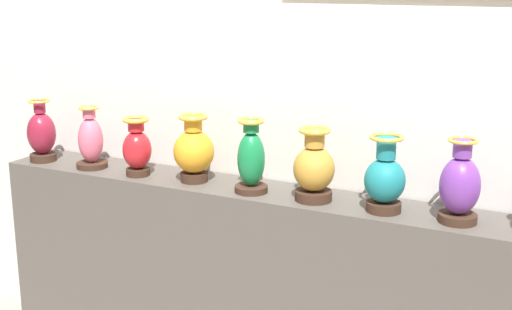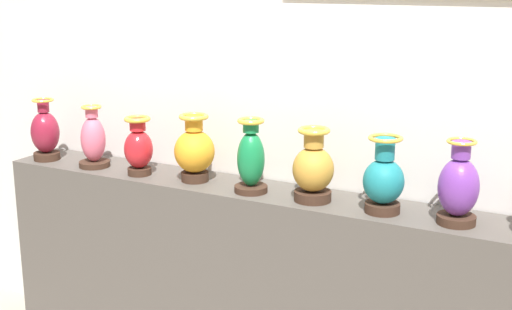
{
  "view_description": "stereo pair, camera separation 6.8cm",
  "coord_description": "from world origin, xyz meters",
  "px_view_note": "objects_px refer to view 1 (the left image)",
  "views": [
    {
      "loc": [
        1.36,
        -2.69,
        1.9
      ],
      "look_at": [
        0.0,
        0.0,
        1.12
      ],
      "focal_mm": 49.55,
      "sensor_mm": 36.0,
      "label": 1
    },
    {
      "loc": [
        1.42,
        -2.66,
        1.9
      ],
      "look_at": [
        0.0,
        0.0,
        1.12
      ],
      "focal_mm": 49.55,
      "sensor_mm": 36.0,
      "label": 2
    }
  ],
  "objects_px": {
    "vase_crimson": "(137,148)",
    "vase_amber": "(194,151)",
    "vase_teal": "(385,179)",
    "vase_burgundy": "(42,134)",
    "vase_violet": "(460,186)",
    "vase_emerald": "(250,159)",
    "vase_rose": "(91,142)",
    "vase_ochre": "(314,169)"
  },
  "relations": [
    {
      "from": "vase_teal",
      "to": "vase_amber",
      "type": "bearing_deg",
      "value": 178.73
    },
    {
      "from": "vase_amber",
      "to": "vase_violet",
      "type": "xyz_separation_m",
      "value": [
        1.2,
        -0.02,
        -0.0
      ]
    },
    {
      "from": "vase_burgundy",
      "to": "vase_teal",
      "type": "bearing_deg",
      "value": 0.42
    },
    {
      "from": "vase_teal",
      "to": "vase_burgundy",
      "type": "bearing_deg",
      "value": -179.58
    },
    {
      "from": "vase_emerald",
      "to": "vase_amber",
      "type": "bearing_deg",
      "value": 174.8
    },
    {
      "from": "vase_rose",
      "to": "vase_emerald",
      "type": "xyz_separation_m",
      "value": [
        0.89,
        -0.0,
        0.02
      ]
    },
    {
      "from": "vase_rose",
      "to": "vase_teal",
      "type": "xyz_separation_m",
      "value": [
        1.49,
        0.0,
        0.0
      ]
    },
    {
      "from": "vase_rose",
      "to": "vase_ochre",
      "type": "distance_m",
      "value": 1.18
    },
    {
      "from": "vase_rose",
      "to": "vase_violet",
      "type": "bearing_deg",
      "value": 0.24
    },
    {
      "from": "vase_crimson",
      "to": "vase_teal",
      "type": "distance_m",
      "value": 1.2
    },
    {
      "from": "vase_crimson",
      "to": "vase_ochre",
      "type": "height_order",
      "value": "vase_ochre"
    },
    {
      "from": "vase_ochre",
      "to": "vase_teal",
      "type": "height_order",
      "value": "vase_ochre"
    },
    {
      "from": "vase_burgundy",
      "to": "vase_violet",
      "type": "bearing_deg",
      "value": 0.46
    },
    {
      "from": "vase_burgundy",
      "to": "vase_teal",
      "type": "relative_size",
      "value": 1.01
    },
    {
      "from": "vase_emerald",
      "to": "vase_teal",
      "type": "bearing_deg",
      "value": 0.73
    },
    {
      "from": "vase_ochre",
      "to": "vase_violet",
      "type": "distance_m",
      "value": 0.6
    },
    {
      "from": "vase_ochre",
      "to": "vase_teal",
      "type": "distance_m",
      "value": 0.31
    },
    {
      "from": "vase_rose",
      "to": "vase_teal",
      "type": "bearing_deg",
      "value": 0.14
    },
    {
      "from": "vase_burgundy",
      "to": "vase_rose",
      "type": "distance_m",
      "value": 0.31
    },
    {
      "from": "vase_burgundy",
      "to": "vase_teal",
      "type": "height_order",
      "value": "vase_burgundy"
    },
    {
      "from": "vase_amber",
      "to": "vase_teal",
      "type": "xyz_separation_m",
      "value": [
        0.91,
        -0.02,
        -0.01
      ]
    },
    {
      "from": "vase_amber",
      "to": "vase_crimson",
      "type": "bearing_deg",
      "value": -173.0
    },
    {
      "from": "vase_ochre",
      "to": "vase_violet",
      "type": "bearing_deg",
      "value": -0.25
    },
    {
      "from": "vase_emerald",
      "to": "vase_burgundy",
      "type": "bearing_deg",
      "value": -179.74
    },
    {
      "from": "vase_crimson",
      "to": "vase_amber",
      "type": "distance_m",
      "value": 0.3
    },
    {
      "from": "vase_ochre",
      "to": "vase_teal",
      "type": "bearing_deg",
      "value": -1.19
    },
    {
      "from": "vase_teal",
      "to": "vase_emerald",
      "type": "bearing_deg",
      "value": -179.27
    },
    {
      "from": "vase_burgundy",
      "to": "vase_ochre",
      "type": "relative_size",
      "value": 1.01
    },
    {
      "from": "vase_burgundy",
      "to": "vase_amber",
      "type": "distance_m",
      "value": 0.89
    },
    {
      "from": "vase_burgundy",
      "to": "vase_emerald",
      "type": "distance_m",
      "value": 1.2
    },
    {
      "from": "vase_violet",
      "to": "vase_rose",
      "type": "bearing_deg",
      "value": -179.76
    },
    {
      "from": "vase_amber",
      "to": "vase_emerald",
      "type": "relative_size",
      "value": 0.95
    },
    {
      "from": "vase_amber",
      "to": "vase_violet",
      "type": "relative_size",
      "value": 0.95
    },
    {
      "from": "vase_violet",
      "to": "vase_amber",
      "type": "bearing_deg",
      "value": 179.22
    },
    {
      "from": "vase_crimson",
      "to": "vase_violet",
      "type": "relative_size",
      "value": 0.85
    },
    {
      "from": "vase_burgundy",
      "to": "vase_crimson",
      "type": "relative_size",
      "value": 1.13
    },
    {
      "from": "vase_burgundy",
      "to": "vase_crimson",
      "type": "distance_m",
      "value": 0.6
    },
    {
      "from": "vase_rose",
      "to": "vase_amber",
      "type": "distance_m",
      "value": 0.58
    },
    {
      "from": "vase_rose",
      "to": "vase_ochre",
      "type": "height_order",
      "value": "vase_ochre"
    },
    {
      "from": "vase_crimson",
      "to": "vase_violet",
      "type": "bearing_deg",
      "value": 0.75
    },
    {
      "from": "vase_crimson",
      "to": "vase_rose",
      "type": "bearing_deg",
      "value": 177.61
    },
    {
      "from": "vase_violet",
      "to": "vase_teal",
      "type": "bearing_deg",
      "value": -179.27
    }
  ]
}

